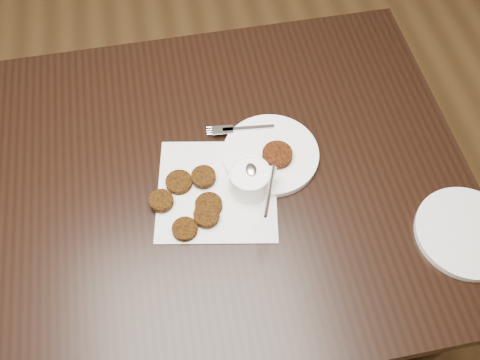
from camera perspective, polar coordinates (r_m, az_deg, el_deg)
name	(u,v)px	position (r m, az deg, el deg)	size (l,w,h in m)	color
floor	(202,330)	(1.84, -4.18, -15.90)	(4.00, 4.00, 0.00)	brown
table	(172,254)	(1.53, -7.33, -7.90)	(1.44, 0.92, 0.75)	black
napkin	(217,190)	(1.18, -2.51, -1.09)	(0.26, 0.26, 0.00)	white
sauce_ramekin	(250,172)	(1.13, 1.07, 0.88)	(0.12, 0.12, 0.13)	white
patty_cluster	(191,203)	(1.15, -5.30, -2.48)	(0.20, 0.20, 0.02)	#58320B
plate_with_patty	(271,152)	(1.22, 3.34, 3.02)	(0.22, 0.22, 0.03)	white
plate_empty	(466,233)	(1.22, 23.29, -5.25)	(0.22, 0.22, 0.02)	silver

